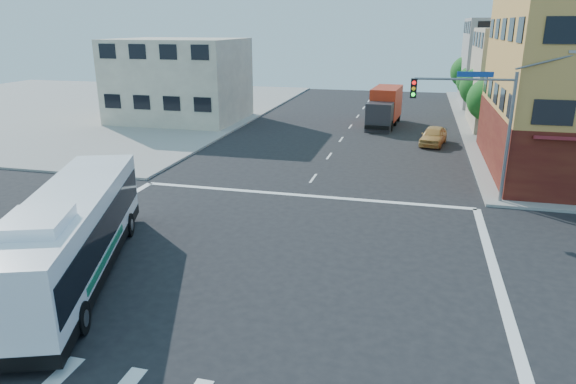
# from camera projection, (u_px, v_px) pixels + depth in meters

# --- Properties ---
(ground) EXTENTS (120.00, 120.00, 0.00)m
(ground) POSITION_uv_depth(u_px,v_px,m) (249.00, 268.00, 20.46)
(ground) COLOR black
(ground) RESTS_ON ground
(sidewalk_nw) EXTENTS (50.00, 50.00, 0.15)m
(sidewalk_nw) POSITION_uv_depth(u_px,v_px,m) (61.00, 106.00, 60.82)
(sidewalk_nw) COLOR gray
(sidewalk_nw) RESTS_ON ground
(building_east_near) EXTENTS (12.06, 10.06, 9.00)m
(building_east_near) POSITION_uv_depth(u_px,v_px,m) (543.00, 80.00, 46.48)
(building_east_near) COLOR tan
(building_east_near) RESTS_ON ground
(building_east_far) EXTENTS (12.06, 10.06, 10.00)m
(building_east_far) POSITION_uv_depth(u_px,v_px,m) (518.00, 64.00, 59.23)
(building_east_far) COLOR #9A9995
(building_east_far) RESTS_ON ground
(building_west) EXTENTS (12.06, 10.06, 8.00)m
(building_west) POSITION_uv_depth(u_px,v_px,m) (179.00, 81.00, 50.81)
(building_west) COLOR beige
(building_west) RESTS_ON ground
(signal_mast_ne) EXTENTS (7.91, 1.13, 8.07)m
(signal_mast_ne) POSITION_uv_depth(u_px,v_px,m) (477.00, 111.00, 26.61)
(signal_mast_ne) COLOR slate
(signal_mast_ne) RESTS_ON ground
(street_tree_a) EXTENTS (3.60, 3.60, 5.53)m
(street_tree_a) POSITION_uv_depth(u_px,v_px,m) (491.00, 97.00, 42.35)
(street_tree_a) COLOR #362413
(street_tree_a) RESTS_ON ground
(street_tree_b) EXTENTS (3.80, 3.80, 5.79)m
(street_tree_b) POSITION_uv_depth(u_px,v_px,m) (481.00, 85.00, 49.68)
(street_tree_b) COLOR #362413
(street_tree_b) RESTS_ON ground
(street_tree_c) EXTENTS (3.40, 3.40, 5.29)m
(street_tree_c) POSITION_uv_depth(u_px,v_px,m) (473.00, 80.00, 57.14)
(street_tree_c) COLOR #362413
(street_tree_c) RESTS_ON ground
(street_tree_d) EXTENTS (4.00, 4.00, 6.03)m
(street_tree_d) POSITION_uv_depth(u_px,v_px,m) (468.00, 70.00, 64.39)
(street_tree_d) COLOR #362413
(street_tree_d) RESTS_ON ground
(transit_bus) EXTENTS (6.78, 12.54, 3.67)m
(transit_bus) POSITION_uv_depth(u_px,v_px,m) (72.00, 234.00, 19.17)
(transit_bus) COLOR black
(transit_bus) RESTS_ON ground
(box_truck) EXTENTS (2.96, 8.08, 3.56)m
(box_truck) POSITION_uv_depth(u_px,v_px,m) (385.00, 108.00, 48.96)
(box_truck) COLOR #27272C
(box_truck) RESTS_ON ground
(parked_car) EXTENTS (2.50, 4.56, 1.47)m
(parked_car) POSITION_uv_depth(u_px,v_px,m) (433.00, 136.00, 41.41)
(parked_car) COLOR #DAA452
(parked_car) RESTS_ON ground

